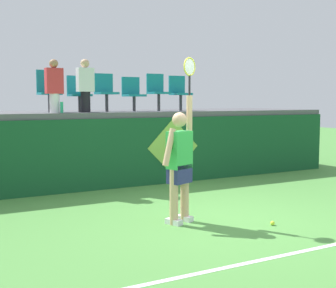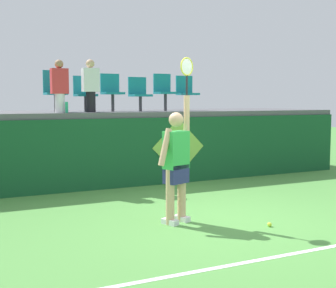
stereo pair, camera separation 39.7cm
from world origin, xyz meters
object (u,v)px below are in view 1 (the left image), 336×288
Objects in this scene: stadium_chair_5 at (179,91)px; stadium_chair_0 at (48,89)px; tennis_player at (180,161)px; stadium_chair_1 at (79,92)px; stadium_chair_4 at (157,90)px; spectator_1 at (85,85)px; stadium_chair_2 at (105,90)px; water_bottle at (62,107)px; spectator_0 at (54,85)px; stadium_chair_3 at (133,92)px; tennis_ball at (272,223)px.

stadium_chair_0 is at bearing 179.89° from stadium_chair_5.
stadium_chair_1 is at bearing 94.16° from tennis_player.
stadium_chair_4 is (1.93, 0.00, 0.06)m from stadium_chair_1.
stadium_chair_0 is 0.81× the size of spectator_1.
stadium_chair_4 is (1.31, 0.00, 0.02)m from stadium_chair_2.
spectator_1 is (-0.28, 3.42, 1.22)m from tennis_player.
spectator_1 is (-1.93, -0.45, 0.07)m from stadium_chair_4.
stadium_chair_4 is 1.98m from spectator_1.
tennis_player is at bearing -113.01° from stadium_chair_4.
water_bottle is 0.72m from stadium_chair_0.
tennis_player is 2.92× the size of stadium_chair_2.
stadium_chair_0 is 1.05× the size of stadium_chair_2.
spectator_0 is (-3.17, -0.45, 0.08)m from stadium_chair_5.
stadium_chair_0 reaches higher than stadium_chair_3.
stadium_chair_3 is at bearing -179.94° from stadium_chair_5.
spectator_0 is (-2.58, -0.45, 0.05)m from stadium_chair_4.
tennis_player is at bearing -94.99° from stadium_chair_2.
spectator_1 reaches higher than stadium_chair_1.
stadium_chair_3 is at bearing 0.01° from stadium_chair_1.
stadium_chair_5 is at bearing 0.03° from stadium_chair_1.
stadium_chair_1 is (-1.41, 4.67, 1.99)m from tennis_ball.
spectator_0 is at bearing -160.57° from stadium_chair_2.
spectator_0 is 0.97× the size of spectator_1.
spectator_1 reaches higher than stadium_chair_0.
spectator_1 reaches higher than water_bottle.
stadium_chair_4 is at bearing 13.66° from water_bottle.
tennis_player is 11.17× the size of water_bottle.
stadium_chair_0 is at bearing 90.00° from spectator_0.
spectator_0 is (-2.06, 4.22, 2.10)m from tennis_ball.
stadium_chair_5 is (3.17, -0.01, -0.01)m from stadium_chair_0.
tennis_ball is 5.07m from stadium_chair_3.
spectator_1 is (-1.29, -0.45, 0.14)m from stadium_chair_3.
stadium_chair_2 is 1.08× the size of stadium_chair_3.
water_bottle is at bearing -164.98° from spectator_1.
stadium_chair_1 reaches higher than tennis_ball.
stadium_chair_1 is 0.62m from stadium_chair_2.
tennis_player is at bearing -76.48° from stadium_chair_0.
spectator_1 is at bearing 94.70° from tennis_player.
spectator_0 is at bearing 123.50° from water_bottle.
stadium_chair_4 reaches higher than stadium_chair_5.
stadium_chair_0 is 1.13× the size of stadium_chair_3.
stadium_chair_5 is at bearing 8.03° from spectator_0.
spectator_1 is at bearing -90.00° from stadium_chair_1.
stadium_chair_0 is at bearing 179.89° from stadium_chair_4.
spectator_0 is (-1.27, -0.45, 0.07)m from stadium_chair_2.
tennis_player is 2.25× the size of spectator_1.
spectator_0 reaches higher than stadium_chair_2.
water_bottle is at bearing -80.56° from stadium_chair_0.
stadium_chair_2 is at bearing -179.95° from stadium_chair_4.
stadium_chair_2 is (0.62, 0.00, 0.05)m from stadium_chair_1.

